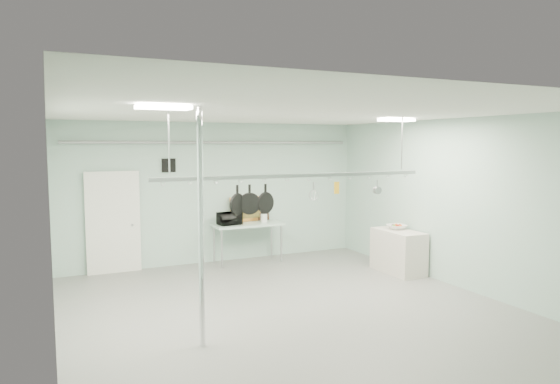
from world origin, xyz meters
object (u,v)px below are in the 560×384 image
side_cabinet (398,251)px  coffee_canister (264,218)px  prep_table (248,227)px  skillet_mid (250,199)px  chrome_pole (201,229)px  skillet_right (265,198)px  pot_rack (298,174)px  skillet_left (237,199)px  microwave (230,219)px  fruit_bowl (397,227)px

side_cabinet → coffee_canister: (-2.14, 2.20, 0.56)m
prep_table → coffee_canister: size_ratio=7.80×
skillet_mid → chrome_pole: bearing=-123.9°
coffee_canister → skillet_right: size_ratio=0.44×
skillet_mid → skillet_right: size_ratio=0.99×
pot_rack → skillet_left: size_ratio=10.69×
chrome_pole → side_cabinet: 5.37m
prep_table → skillet_right: 3.59m
chrome_pole → microwave: chrome_pole is taller
coffee_canister → pot_rack: bearing=-103.7°
skillet_left → fruit_bowl: bearing=-11.3°
fruit_bowl → skillet_left: (-4.07, -1.24, 0.91)m
skillet_right → pot_rack: bearing=-19.3°
skillet_right → skillet_left: bearing=160.7°
prep_table → microwave: (-0.44, -0.00, 0.21)m
chrome_pole → side_cabinet: size_ratio=2.67×
skillet_left → side_cabinet: bearing=-12.9°
microwave → skillet_right: (-0.54, -3.30, 0.81)m
skillet_left → skillet_right: (0.47, 0.00, -0.01)m
side_cabinet → microwave: size_ratio=2.39×
side_cabinet → coffee_canister: coffee_canister is taller
chrome_pole → prep_table: bearing=61.3°
pot_rack → skillet_right: size_ratio=10.35×
pot_rack → microwave: size_ratio=9.54×
skillet_left → skillet_mid: same height
chrome_pole → skillet_right: 1.62m
skillet_mid → skillet_left: bearing=-164.6°
side_cabinet → fruit_bowl: size_ratio=2.96×
microwave → skillet_right: skillet_right is taller
chrome_pole → pot_rack: (1.90, 0.90, 0.63)m
pot_rack → fruit_bowl: bearing=22.4°
pot_rack → coffee_canister: pot_rack is taller
pot_rack → microwave: pot_rack is taller
chrome_pole → fruit_bowl: 5.39m
fruit_bowl → pot_rack: bearing=-157.6°
fruit_bowl → skillet_right: (-3.59, -1.24, 0.90)m
side_cabinet → fruit_bowl: bearing=66.9°
pot_rack → fruit_bowl: 3.50m
microwave → pot_rack: bearing=83.3°
prep_table → skillet_left: skillet_left is taller
prep_table → coffee_canister: coffee_canister is taller
microwave → fruit_bowl: 3.68m
chrome_pole → microwave: bearing=66.1°
chrome_pole → skillet_mid: 1.40m
chrome_pole → coffee_canister: chrome_pole is taller
chrome_pole → skillet_left: 1.26m
pot_rack → microwave: 3.50m
side_cabinet → microwave: microwave is taller
pot_rack → skillet_left: (-1.06, 0.00, -0.37)m
prep_table → microwave: microwave is taller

